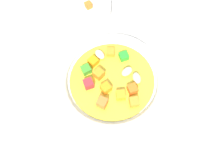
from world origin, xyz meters
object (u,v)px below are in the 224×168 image
Objects in this scene: pepper_shaker at (141,4)px; side_bowl_small at (82,10)px; spoon at (178,89)px; soup_bowl_main at (112,83)px.

side_bowl_small is at bearing 153.94° from pepper_shaker.
side_bowl_small reaches higher than spoon.
pepper_shaker is at bearing 43.25° from spoon.
pepper_shaker is (13.72, 14.30, 1.66)cm from soup_bowl_main.
spoon is 20.65cm from pepper_shaker.
soup_bowl_main is 14.05cm from spoon.
soup_bowl_main is 19.88cm from pepper_shaker.
spoon is at bearing -67.15° from side_bowl_small.
pepper_shaker is at bearing -26.06° from side_bowl_small.
spoon is at bearing -25.07° from soup_bowl_main.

